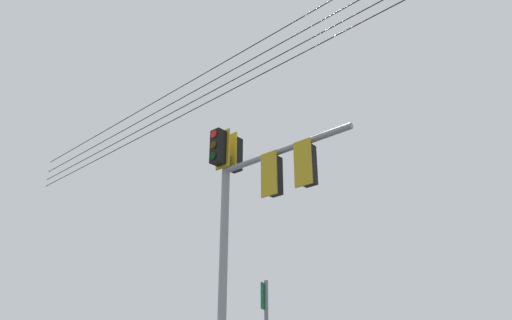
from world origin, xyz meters
name	(u,v)px	position (x,y,z in m)	size (l,w,h in m)	color
signal_mast_assembly	(247,205)	(-1.04, 1.14, 5.26)	(2.67, 3.32, 7.38)	gray
overhead_wire_span	(207,88)	(-0.10, -0.13, 9.11)	(11.18, 15.15, 1.28)	black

